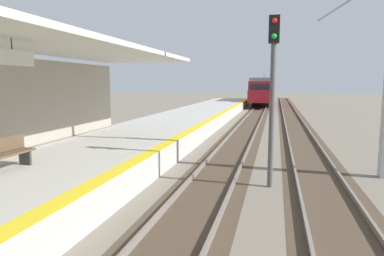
# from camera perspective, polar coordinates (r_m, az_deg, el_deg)

# --- Properties ---
(station_platform) EXTENTS (5.00, 80.00, 0.91)m
(station_platform) POSITION_cam_1_polar(r_m,az_deg,el_deg) (14.35, -12.89, -3.91)
(station_platform) COLOR #B7B5AD
(station_platform) RESTS_ON ground
(track_pair_nearest_platform) EXTENTS (2.34, 120.00, 0.16)m
(track_pair_nearest_platform) POSITION_cam_1_polar(r_m,az_deg,el_deg) (16.98, 6.85, -3.40)
(track_pair_nearest_platform) COLOR #4C3D2D
(track_pair_nearest_platform) RESTS_ON ground
(track_pair_middle) EXTENTS (2.34, 120.00, 0.16)m
(track_pair_middle) POSITION_cam_1_polar(r_m,az_deg,el_deg) (16.93, 18.38, -3.76)
(track_pair_middle) COLOR #4C3D2D
(track_pair_middle) RESTS_ON ground
(approaching_train) EXTENTS (2.93, 19.60, 4.76)m
(approaching_train) POSITION_cam_1_polar(r_m,az_deg,el_deg) (52.08, 11.57, 6.15)
(approaching_train) COLOR maroon
(approaching_train) RESTS_ON ground
(rail_signal_post) EXTENTS (0.32, 0.34, 5.20)m
(rail_signal_post) POSITION_cam_1_polar(r_m,az_deg,el_deg) (10.77, 13.14, 7.06)
(rail_signal_post) COLOR #4C4C4C
(rail_signal_post) RESTS_ON ground
(catenary_pylon_far_side) EXTENTS (5.00, 0.40, 7.50)m
(catenary_pylon_far_side) POSITION_cam_1_polar(r_m,az_deg,el_deg) (13.26, 28.89, 8.14)
(catenary_pylon_far_side) COLOR #9EA3A8
(catenary_pylon_far_side) RESTS_ON ground
(platform_bench) EXTENTS (0.45, 1.60, 0.88)m
(platform_bench) POSITION_cam_1_polar(r_m,az_deg,el_deg) (10.55, -28.22, -3.58)
(platform_bench) COLOR brown
(platform_bench) RESTS_ON station_platform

